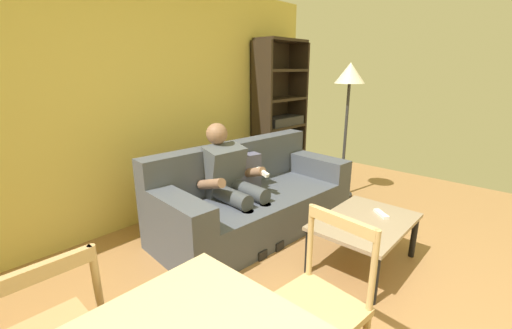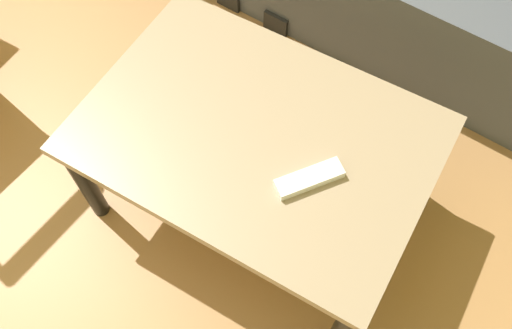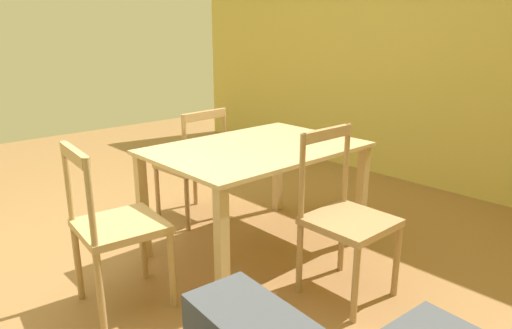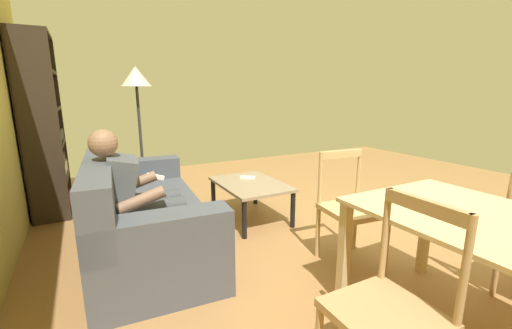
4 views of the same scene
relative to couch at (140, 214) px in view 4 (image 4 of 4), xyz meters
The scene contains 10 objects.
ground_plane 2.15m from the couch, 121.30° to the right, with size 8.24×8.24×0.00m, color #9E7042.
couch is the anchor object (origin of this frame).
person_lounging 0.35m from the couch, behind, with size 0.61×0.88×1.10m.
coffee_table 1.17m from the couch, 84.09° to the right, with size 0.90×0.63×0.41m.
tv_remote 1.26m from the couch, 76.22° to the right, with size 0.05×0.17×0.02m, color white.
bookshelf 1.69m from the couch, 28.59° to the left, with size 0.86×0.36×1.98m.
dining_table 2.54m from the couch, 145.01° to the right, with size 1.33×0.92×0.72m.
dining_chair_near_wall 2.19m from the couch, 160.85° to the right, with size 0.42×0.42×0.93m.
dining_chair_facing_couch 1.81m from the couch, 126.53° to the right, with size 0.46×0.46×0.90m.
floor_lamp 1.82m from the couch, 10.57° to the right, with size 0.36×0.36×1.67m.
Camera 4 is at (-1.77, 2.18, 1.37)m, focal length 22.73 mm.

